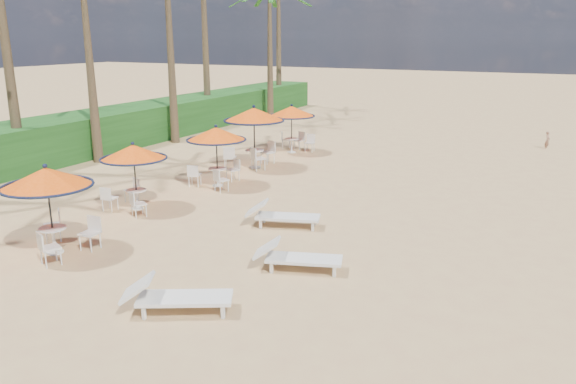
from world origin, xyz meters
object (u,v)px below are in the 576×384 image
station_0 (49,188)px  station_2 (216,141)px  lounger_far (280,215)px  station_4 (293,117)px  lounger_mid (295,256)px  station_1 (132,160)px  station_3 (254,122)px  lounger_near (173,296)px

station_0 → station_2: station_0 is taller
lounger_far → station_4: bearing=96.3°
station_2 → lounger_mid: (5.89, -5.59, -1.30)m
station_1 → station_4: bearing=87.5°
station_2 → station_4: (-0.29, 6.79, 0.01)m
station_3 → lounger_mid: station_3 is taller
station_1 → lounger_mid: bearing=-17.2°
station_2 → station_0: bearing=-90.0°
station_1 → station_2: (0.74, 3.55, 0.07)m
station_0 → station_1: bearing=101.1°
lounger_mid → station_2: bearing=118.1°
lounger_near → lounger_mid: (1.22, 2.96, -0.02)m
station_3 → station_4: 3.66m
station_1 → station_2: station_2 is taller
station_0 → station_2: size_ratio=1.03×
station_1 → station_3: 6.71m
station_2 → station_3: station_3 is taller
station_3 → lounger_mid: bearing=-54.8°
station_4 → lounger_mid: size_ratio=1.05×
station_1 → station_2: size_ratio=0.96×
lounger_near → station_4: bearing=79.6°
lounger_mid → station_4: bearing=98.2°
lounger_near → lounger_far: 5.59m
station_2 → lounger_near: 9.82m
station_0 → station_1: station_0 is taller
station_1 → lounger_near: 7.46m
station_2 → station_4: 6.80m
station_4 → lounger_far: (4.43, -9.77, -1.30)m
station_0 → station_1: size_ratio=1.07×
station_0 → lounger_far: bearing=46.4°
station_0 → station_4: 14.11m
station_2 → station_3: bearing=94.8°
station_3 → lounger_near: (4.93, -11.69, -1.54)m
station_0 → lounger_far: (4.14, 4.34, -1.34)m
lounger_near → station_0: bearing=137.0°
lounger_near → lounger_mid: lounger_near is taller
station_1 → lounger_near: size_ratio=0.97×
station_1 → lounger_near: station_1 is taller
lounger_near → lounger_mid: 3.20m
station_0 → lounger_near: 5.00m
station_0 → lounger_mid: 6.28m
station_0 → station_3: 10.47m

